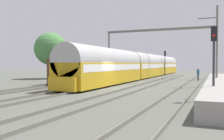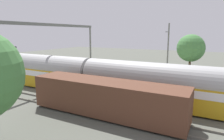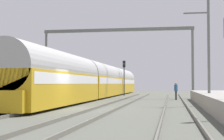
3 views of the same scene
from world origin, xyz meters
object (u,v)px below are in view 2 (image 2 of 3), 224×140
passenger_train (37,70)px  freight_car (106,98)px  person_crossing (107,70)px  catenary_gantry (54,38)px  railway_signal_far (16,57)px

passenger_train → freight_car: bearing=-108.6°
person_crossing → catenary_gantry: catenary_gantry is taller
passenger_train → freight_car: passenger_train is taller
freight_car → person_crossing: freight_car is taller
freight_car → catenary_gantry: size_ratio=0.76×
passenger_train → freight_car: size_ratio=3.78×
freight_car → railway_signal_far: size_ratio=2.78×
railway_signal_far → catenary_gantry: 8.28m
railway_signal_far → freight_car: bearing=-107.8°
catenary_gantry → railway_signal_far: bearing=91.5°
freight_car → railway_signal_far: railway_signal_far is taller
passenger_train → person_crossing: 10.23m
freight_car → person_crossing: (12.88, 7.21, -0.44)m
passenger_train → freight_car: (-4.25, -12.63, -0.50)m
freight_car → passenger_train: bearing=71.4°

